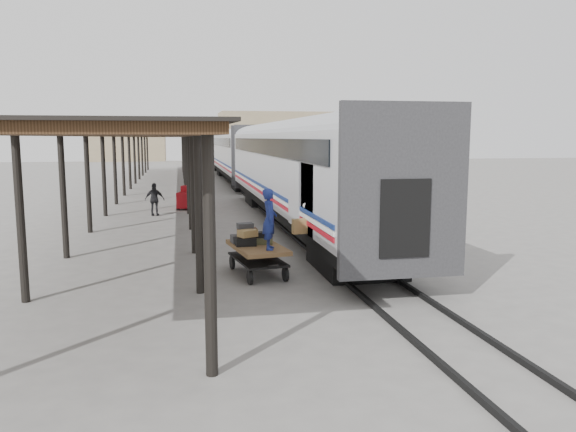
{
  "coord_description": "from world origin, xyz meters",
  "views": [
    {
      "loc": [
        -1.79,
        -15.84,
        3.87
      ],
      "look_at": [
        1.15,
        -0.66,
        1.7
      ],
      "focal_mm": 35.0,
      "sensor_mm": 36.0,
      "label": 1
    }
  ],
  "objects_px": {
    "luggage_tug": "(188,198)",
    "pedestrian": "(155,200)",
    "baggage_cart": "(257,252)",
    "porter": "(270,219)"
  },
  "relations": [
    {
      "from": "luggage_tug",
      "to": "pedestrian",
      "type": "bearing_deg",
      "value": -106.66
    },
    {
      "from": "luggage_tug",
      "to": "pedestrian",
      "type": "distance_m",
      "value": 3.03
    },
    {
      "from": "baggage_cart",
      "to": "porter",
      "type": "height_order",
      "value": "porter"
    },
    {
      "from": "baggage_cart",
      "to": "porter",
      "type": "xyz_separation_m",
      "value": [
        0.25,
        -0.65,
        1.04
      ]
    },
    {
      "from": "baggage_cart",
      "to": "porter",
      "type": "relative_size",
      "value": 1.55
    },
    {
      "from": "luggage_tug",
      "to": "porter",
      "type": "relative_size",
      "value": 0.96
    },
    {
      "from": "pedestrian",
      "to": "luggage_tug",
      "type": "bearing_deg",
      "value": -113.54
    },
    {
      "from": "baggage_cart",
      "to": "pedestrian",
      "type": "distance_m",
      "value": 13.41
    },
    {
      "from": "porter",
      "to": "pedestrian",
      "type": "relative_size",
      "value": 1.01
    },
    {
      "from": "baggage_cart",
      "to": "luggage_tug",
      "type": "relative_size",
      "value": 1.62
    }
  ]
}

